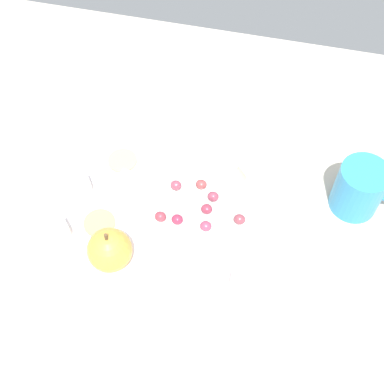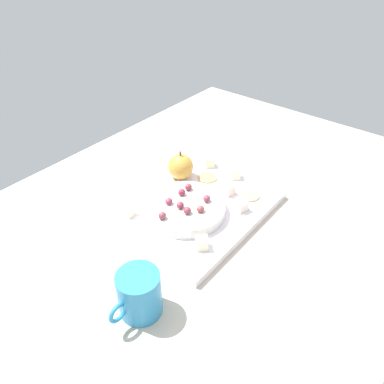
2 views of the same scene
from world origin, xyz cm
name	(u,v)px [view 1 (image 1 of 2)]	position (x,y,z in cm)	size (l,w,h in cm)	color
table	(197,222)	(0.00, 0.00, 2.49)	(145.62, 95.12, 4.98)	#C0B4A2
platter	(173,215)	(3.80, 1.55, 5.97)	(37.59, 29.42, 1.99)	white
serving_dish	(196,214)	(-0.15, 1.81, 8.25)	(18.84, 18.84, 2.58)	silver
apple_whole	(110,250)	(10.66, 12.28, 10.37)	(6.82, 6.82, 6.82)	gold
apple_stem	(106,237)	(10.66, 12.28, 14.38)	(0.50, 0.50, 1.20)	brown
cheese_cube_0	(157,157)	(9.04, -7.94, 8.25)	(2.58, 2.58, 2.58)	#F9E0CF
cheese_cube_1	(127,181)	(12.57, -1.84, 8.25)	(2.58, 2.58, 2.58)	#F9E7CE
cheese_cube_2	(82,185)	(19.59, 0.66, 8.25)	(2.58, 2.58, 2.58)	#F6EEC9
cheese_cube_3	(239,281)	(-9.06, 11.73, 8.25)	(2.58, 2.58, 2.58)	white
cheese_cube_4	(60,230)	(20.02, 9.69, 8.25)	(2.58, 2.58, 2.58)	#F9F2C5
cheese_cube_5	(248,172)	(-6.87, -8.29, 8.25)	(2.58, 2.58, 2.58)	#F9F1CA
cracker_0	(99,223)	(14.78, 6.43, 7.16)	(5.15, 5.15, 0.40)	tan
cracker_1	(122,161)	(15.00, -6.57, 7.16)	(5.15, 5.15, 0.40)	tan
grape_0	(203,185)	(-0.31, -2.60, 10.31)	(1.85, 1.67, 1.53)	#923F41
grape_1	(160,217)	(4.82, 4.88, 10.37)	(1.85, 1.67, 1.65)	#8F3542
grape_2	(240,219)	(-7.24, 2.55, 10.39)	(1.85, 1.67, 1.69)	brown
grape_3	(176,185)	(3.92, -1.42, 10.39)	(1.85, 1.67, 1.70)	#8F3D50
grape_4	(213,197)	(-2.39, -0.66, 10.38)	(1.85, 1.67, 1.68)	#8C394D
grape_5	(177,219)	(2.15, 4.77, 10.35)	(1.85, 1.67, 1.62)	#8F2A44
grape_6	(206,226)	(-2.41, 4.91, 10.33)	(1.85, 1.67, 1.58)	#993C58
grape_7	(207,209)	(-1.88, 1.84, 10.33)	(1.85, 1.67, 1.58)	#892F42
cup	(360,189)	(-25.23, -8.17, 9.59)	(11.17, 7.97, 9.23)	#2E8BC2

